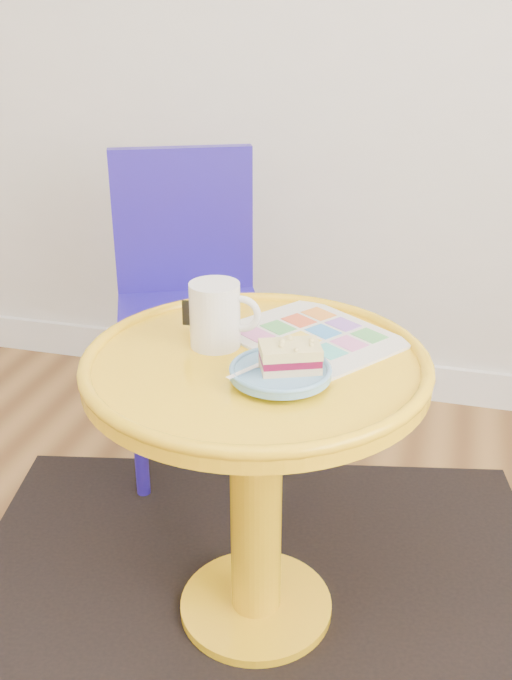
% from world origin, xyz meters
% --- Properties ---
extents(rug, '(1.50, 1.35, 0.01)m').
position_xyz_m(rug, '(0.56, 0.95, 0.00)').
color(rug, black).
rests_on(rug, ground).
extents(side_table, '(0.63, 0.63, 0.60)m').
position_xyz_m(side_table, '(0.56, 0.95, 0.43)').
color(side_table, yellow).
rests_on(side_table, ground).
extents(chair, '(0.49, 0.49, 0.84)m').
position_xyz_m(chair, '(0.22, 1.53, 0.48)').
color(chair, '#25179A').
rests_on(chair, ground).
extents(newspaper, '(0.39, 0.38, 0.01)m').
position_xyz_m(newspaper, '(0.64, 1.07, 0.60)').
color(newspaper, silver).
rests_on(newspaper, side_table).
extents(mug, '(0.13, 0.09, 0.12)m').
position_xyz_m(mug, '(0.48, 0.99, 0.66)').
color(mug, white).
rests_on(mug, side_table).
extents(plate, '(0.17, 0.17, 0.02)m').
position_xyz_m(plate, '(0.63, 0.88, 0.61)').
color(plate, '#5E97C7').
rests_on(plate, newspaper).
extents(cake_slice, '(0.12, 0.10, 0.04)m').
position_xyz_m(cake_slice, '(0.64, 0.89, 0.64)').
color(cake_slice, '#D3BC8C').
rests_on(cake_slice, plate).
extents(fork, '(0.08, 0.13, 0.00)m').
position_xyz_m(fork, '(0.59, 0.88, 0.62)').
color(fork, silver).
rests_on(fork, plate).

